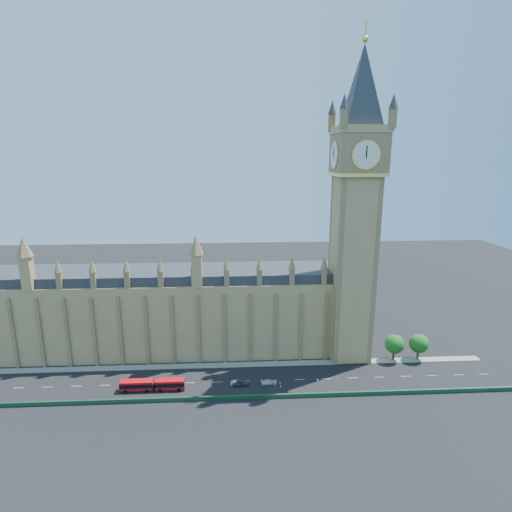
{
  "coord_description": "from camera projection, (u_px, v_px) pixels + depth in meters",
  "views": [
    {
      "loc": [
        1.47,
        -104.28,
        62.69
      ],
      "look_at": [
        7.79,
        10.0,
        35.04
      ],
      "focal_mm": 28.0,
      "sensor_mm": 36.0,
      "label": 1
    }
  ],
  "objects": [
    {
      "name": "tree_east_far",
      "position": [
        419.0,
        343.0,
        127.54
      ],
      "size": [
        6.0,
        6.0,
        8.5
      ],
      "color": "#382619",
      "rests_on": "ground"
    },
    {
      "name": "red_bus",
      "position": [
        153.0,
        385.0,
        111.25
      ],
      "size": [
        17.76,
        2.83,
        3.02
      ],
      "rotation": [
        0.0,
        0.0,
        0.0
      ],
      "color": "red",
      "rests_on": "ground"
    },
    {
      "name": "cone_b",
      "position": [
        280.0,
        383.0,
        114.32
      ],
      "size": [
        0.51,
        0.51,
        0.76
      ],
      "rotation": [
        0.0,
        0.0,
        0.06
      ],
      "color": "black",
      "rests_on": "ground"
    },
    {
      "name": "elizabeth_tower",
      "position": [
        356.0,
        188.0,
        118.66
      ],
      "size": [
        20.59,
        20.59,
        105.0
      ],
      "color": "#AA8352",
      "rests_on": "ground"
    },
    {
      "name": "palace_westminster",
      "position": [
        156.0,
        311.0,
        132.6
      ],
      "size": [
        120.0,
        20.0,
        28.0
      ],
      "color": "#AA8352",
      "rests_on": "ground"
    },
    {
      "name": "car_silver",
      "position": [
        238.0,
        383.0,
        113.83
      ],
      "size": [
        4.27,
        1.55,
        1.4
      ],
      "primitive_type": "imported",
      "rotation": [
        0.0,
        0.0,
        1.59
      ],
      "color": "#B4B7BD",
      "rests_on": "ground"
    },
    {
      "name": "cone_d",
      "position": [
        318.0,
        380.0,
        115.9
      ],
      "size": [
        0.62,
        0.62,
        0.79
      ],
      "rotation": [
        0.0,
        0.0,
        -0.31
      ],
      "color": "black",
      "rests_on": "ground"
    },
    {
      "name": "car_grey",
      "position": [
        240.0,
        383.0,
        113.64
      ],
      "size": [
        4.67,
        1.98,
        1.57
      ],
      "primitive_type": "imported",
      "rotation": [
        0.0,
        0.0,
        1.6
      ],
      "color": "#3F4247",
      "rests_on": "ground"
    },
    {
      "name": "tree_east_near",
      "position": [
        395.0,
        344.0,
        127.11
      ],
      "size": [
        6.0,
        6.0,
        8.5
      ],
      "color": "#382619",
      "rests_on": "ground"
    },
    {
      "name": "car_white",
      "position": [
        269.0,
        382.0,
        114.21
      ],
      "size": [
        4.82,
        2.27,
        1.36
      ],
      "primitive_type": "imported",
      "rotation": [
        0.0,
        0.0,
        1.65
      ],
      "color": "silver",
      "rests_on": "ground"
    },
    {
      "name": "ground",
      "position": [
        231.0,
        381.0,
        115.85
      ],
      "size": [
        400.0,
        400.0,
        0.0
      ],
      "primitive_type": "plane",
      "color": "black",
      "rests_on": "ground"
    },
    {
      "name": "cone_c",
      "position": [
        281.0,
        386.0,
        112.68
      ],
      "size": [
        0.57,
        0.57,
        0.73
      ],
      "rotation": [
        0.0,
        0.0,
        -0.28
      ],
      "color": "black",
      "rests_on": "ground"
    },
    {
      "name": "cone_a",
      "position": [
        337.0,
        378.0,
        117.23
      ],
      "size": [
        0.47,
        0.47,
        0.7
      ],
      "rotation": [
        0.0,
        0.0,
        -0.08
      ],
      "color": "black",
      "rests_on": "ground"
    },
    {
      "name": "kerb_north",
      "position": [
        231.0,
        365.0,
        125.05
      ],
      "size": [
        160.0,
        3.0,
        0.16
      ],
      "primitive_type": "cube",
      "color": "gray",
      "rests_on": "ground"
    },
    {
      "name": "bridge_parapet",
      "position": [
        231.0,
        398.0,
        106.97
      ],
      "size": [
        160.0,
        0.6,
        1.2
      ],
      "primitive_type": "cube",
      "color": "#1E4C2D",
      "rests_on": "ground"
    }
  ]
}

